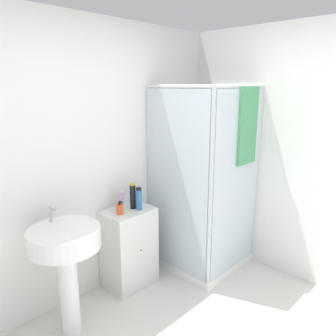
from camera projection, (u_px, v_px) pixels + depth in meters
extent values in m
cube|color=white|center=(73.00, 166.00, 2.82)|extent=(6.40, 0.06, 2.50)
cube|color=white|center=(200.00, 257.00, 3.69)|extent=(0.84, 0.84, 0.09)
cylinder|color=silver|center=(197.00, 166.00, 4.01)|extent=(0.04, 0.04, 1.93)
cylinder|color=silver|center=(149.00, 179.00, 3.45)|extent=(0.04, 0.04, 1.93)
cylinder|color=silver|center=(256.00, 178.00, 3.47)|extent=(0.04, 0.04, 1.93)
cylinder|color=silver|center=(211.00, 196.00, 2.91)|extent=(0.04, 0.04, 1.93)
cylinder|color=silver|center=(240.00, 86.00, 2.96)|extent=(0.80, 0.04, 0.04)
cylinder|color=silver|center=(175.00, 86.00, 3.50)|extent=(0.80, 0.04, 0.04)
cylinder|color=silver|center=(178.00, 86.00, 2.95)|extent=(0.04, 0.80, 0.04)
cylinder|color=silver|center=(228.00, 86.00, 3.51)|extent=(0.04, 0.80, 0.04)
cube|color=silver|center=(236.00, 184.00, 3.18)|extent=(0.76, 0.01, 1.81)
cube|color=silver|center=(176.00, 184.00, 3.17)|extent=(0.01, 0.76, 1.81)
cylinder|color=#B7BABF|center=(190.00, 182.00, 3.87)|extent=(0.02, 0.02, 1.45)
cylinder|color=#B7BABF|center=(195.00, 119.00, 3.66)|extent=(0.07, 0.07, 0.04)
cube|color=#4C9966|center=(248.00, 126.00, 3.11)|extent=(0.30, 0.03, 0.73)
cube|color=silver|center=(129.00, 247.00, 3.18)|extent=(0.47, 0.35, 0.78)
sphere|color=gold|center=(141.00, 250.00, 3.05)|extent=(0.02, 0.02, 0.02)
cylinder|color=white|center=(69.00, 290.00, 2.56)|extent=(0.15, 0.15, 0.74)
cylinder|color=white|center=(64.00, 238.00, 2.45)|extent=(0.54, 0.54, 0.15)
cylinder|color=#B7BABF|center=(51.00, 214.00, 2.54)|extent=(0.02, 0.02, 0.13)
cube|color=#B7BABF|center=(52.00, 208.00, 2.50)|extent=(0.02, 0.07, 0.02)
cylinder|color=#E5562D|center=(120.00, 209.00, 2.97)|extent=(0.07, 0.07, 0.09)
cylinder|color=black|center=(119.00, 203.00, 2.96)|extent=(0.02, 0.02, 0.02)
cube|color=black|center=(121.00, 202.00, 2.94)|extent=(0.02, 0.04, 0.01)
cylinder|color=black|center=(133.00, 197.00, 3.09)|extent=(0.06, 0.06, 0.23)
cylinder|color=gold|center=(132.00, 184.00, 3.06)|extent=(0.05, 0.05, 0.02)
cylinder|color=#2D66A3|center=(139.00, 200.00, 3.07)|extent=(0.06, 0.06, 0.19)
cylinder|color=black|center=(139.00, 189.00, 3.04)|extent=(0.05, 0.05, 0.02)
cylinder|color=#B299C6|center=(121.00, 201.00, 3.09)|extent=(0.05, 0.05, 0.16)
cylinder|color=silver|center=(121.00, 192.00, 3.07)|extent=(0.02, 0.02, 0.02)
cube|color=silver|center=(121.00, 191.00, 3.06)|extent=(0.01, 0.03, 0.01)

